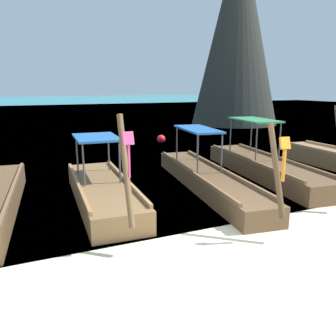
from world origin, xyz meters
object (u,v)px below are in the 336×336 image
longtail_boat_turquoise_ribbon (264,167)px  mooring_buoy_near (161,139)px  longtail_boat_pink_ribbon (103,191)px  longtail_boat_orange_ribbon (207,179)px  karst_rock (239,32)px

longtail_boat_turquoise_ribbon → mooring_buoy_near: 8.29m
longtail_boat_pink_ribbon → longtail_boat_orange_ribbon: bearing=0.2°
longtail_boat_turquoise_ribbon → karst_rock: karst_rock is taller
longtail_boat_orange_ribbon → longtail_boat_turquoise_ribbon: size_ratio=1.06×
longtail_boat_pink_ribbon → longtail_boat_turquoise_ribbon: size_ratio=0.83×
karst_rock → longtail_boat_pink_ribbon: bearing=-134.0°
longtail_boat_orange_ribbon → mooring_buoy_near: (2.11, 8.75, -0.08)m
longtail_boat_turquoise_ribbon → mooring_buoy_near: size_ratio=14.84×
longtail_boat_pink_ribbon → longtail_boat_orange_ribbon: (3.32, 0.01, -0.02)m
mooring_buoy_near → karst_rock: bearing=35.9°
longtail_boat_pink_ribbon → longtail_boat_turquoise_ribbon: longtail_boat_turquoise_ribbon is taller
longtail_boat_pink_ribbon → karst_rock: 23.40m
longtail_boat_orange_ribbon → karst_rock: bearing=52.8°
mooring_buoy_near → longtail_boat_pink_ribbon: bearing=-121.8°
longtail_boat_orange_ribbon → karst_rock: karst_rock is taller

